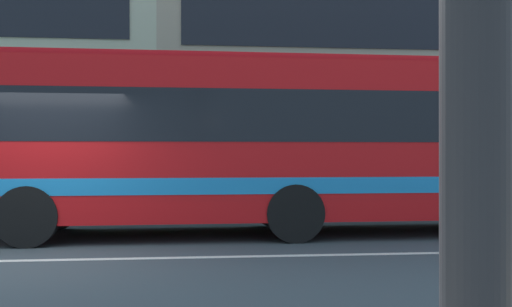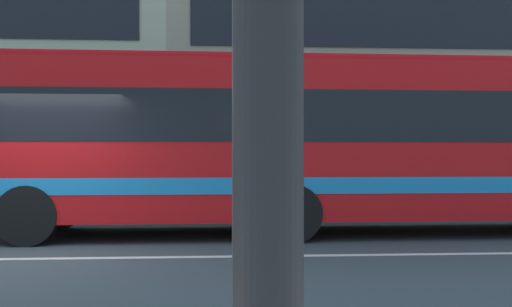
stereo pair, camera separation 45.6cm
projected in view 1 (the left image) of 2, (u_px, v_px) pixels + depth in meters
The scene contains 4 objects.
ground_plane at pixel (25, 261), 8.56m from camera, with size 160.00×160.00×0.00m, color #394347.
lane_centre_line at pixel (25, 260), 8.56m from camera, with size 60.00×0.16×0.01m, color silver.
apartment_block_right at pixel (392, 68), 24.48m from camera, with size 18.33×10.97×10.01m.
transit_bus at pixel (323, 139), 11.60m from camera, with size 12.43×2.80×3.27m.
Camera 1 is at (2.33, -8.87, 1.51)m, focal length 42.43 mm.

